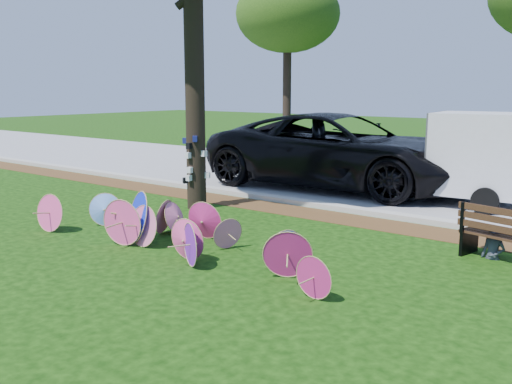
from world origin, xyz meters
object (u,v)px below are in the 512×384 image
(parasol_pile, at_px, (167,226))
(cargo_trailer, at_px, (496,155))
(black_van, at_px, (339,151))
(person_left, at_px, (495,227))

(parasol_pile, bearing_deg, cargo_trailer, 63.31)
(black_van, relative_size, cargo_trailer, 2.75)
(black_van, distance_m, person_left, 6.93)
(black_van, xyz_separation_m, person_left, (5.35, -4.37, -0.50))
(black_van, distance_m, cargo_trailer, 4.17)
(cargo_trailer, relative_size, person_left, 2.54)
(parasol_pile, distance_m, person_left, 5.46)
(parasol_pile, height_order, black_van, black_van)
(black_van, bearing_deg, cargo_trailer, -95.25)
(black_van, bearing_deg, person_left, -132.34)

